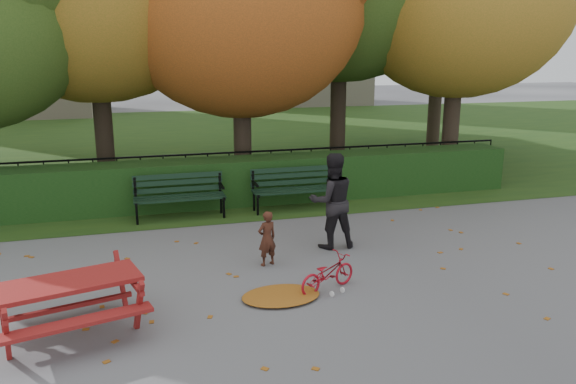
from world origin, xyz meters
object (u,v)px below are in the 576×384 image
object	(u,v)px
bench_left	(179,193)
bicycle	(328,273)
picnic_table	(69,293)
child	(267,238)
bench_right	(294,185)
adult	(332,201)

from	to	relation	value
bench_left	bicycle	size ratio (longest dim) A/B	1.84
picnic_table	child	bearing A→B (deg)	14.81
child	bench_right	bearing A→B (deg)	-132.29
bench_left	child	world-z (taller)	child
adult	picnic_table	bearing A→B (deg)	27.93
adult	bicycle	xyz separation A→B (m)	(-0.67, -1.70, -0.57)
picnic_table	adult	size ratio (longest dim) A/B	1.15
child	picnic_table	bearing A→B (deg)	10.67
picnic_table	bicycle	xyz separation A→B (m)	(3.35, 0.39, -0.28)
bench_right	bicycle	xyz separation A→B (m)	(-0.72, -4.19, -0.26)
bench_left	child	size ratio (longest dim) A/B	2.04
bench_right	adult	bearing A→B (deg)	-91.11
bench_right	child	xyz separation A→B (m)	(-1.31, -3.02, -0.08)
child	adult	distance (m)	1.42
bench_right	child	world-z (taller)	child
bench_left	picnic_table	bearing A→B (deg)	-110.08
picnic_table	bicycle	bearing A→B (deg)	-8.00
bench_left	child	bearing A→B (deg)	-70.17
bench_left	child	distance (m)	3.21
picnic_table	adult	bearing A→B (deg)	12.80
child	adult	world-z (taller)	adult
bench_right	child	size ratio (longest dim) A/B	2.04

